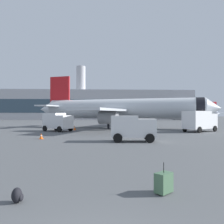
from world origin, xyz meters
TOP-DOWN VIEW (x-y plane):
  - airplane_at_gate at (4.60, 41.10)m, footprint 34.54×31.63m
  - airplane_taxiing at (40.83, 94.74)m, footprint 26.76×24.31m
  - service_truck at (-6.22, 33.73)m, footprint 5.12×4.72m
  - fuel_truck at (15.87, 31.56)m, footprint 6.32×5.34m
  - cargo_van at (3.74, 19.64)m, footprint 4.60×2.77m
  - safety_cone_near at (-3.75, 36.16)m, footprint 0.44×0.44m
  - safety_cone_mid at (-6.02, 22.48)m, footprint 0.44×0.44m
  - safety_cone_far at (8.18, 51.91)m, footprint 0.44×0.44m
  - rolling_suitcase at (2.63, 4.38)m, footprint 0.75×0.72m
  - traveller_backpack at (-2.26, 3.78)m, footprint 0.36×0.40m
  - terminal_building at (-1.63, 110.46)m, footprint 92.26×17.41m

SIDE VIEW (x-z plane):
  - traveller_backpack at x=-2.26m, z-range -0.01..0.47m
  - safety_cone_far at x=8.18m, z-range -0.01..0.59m
  - safety_cone_mid at x=-6.02m, z-range -0.01..0.62m
  - safety_cone_near at x=-3.75m, z-range -0.01..0.74m
  - rolling_suitcase at x=2.63m, z-range -0.16..0.94m
  - cargo_van at x=3.74m, z-range 0.15..2.75m
  - service_truck at x=-6.22m, z-range 0.16..3.05m
  - fuel_truck at x=15.87m, z-range 0.17..3.37m
  - airplane_taxiing at x=40.83m, z-range -1.20..6.71m
  - airplane_at_gate at x=4.60m, z-range -1.59..8.91m
  - terminal_building at x=-1.63m, z-range -5.87..19.71m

